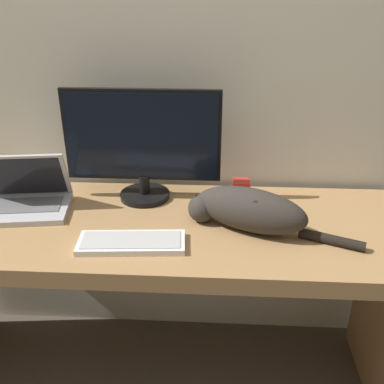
% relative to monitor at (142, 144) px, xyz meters
% --- Properties ---
extents(wall_back, '(6.40, 0.06, 2.60)m').
position_rel_monitor_xyz_m(wall_back, '(0.06, 0.18, 0.34)').
color(wall_back, beige).
rests_on(wall_back, ground_plane).
extents(desk, '(1.76, 0.61, 0.75)m').
position_rel_monitor_xyz_m(desk, '(0.06, -0.19, -0.36)').
color(desk, '#A37A4C').
rests_on(desk, ground_plane).
extents(monitor, '(0.57, 0.19, 0.41)m').
position_rel_monitor_xyz_m(monitor, '(0.00, 0.00, 0.00)').
color(monitor, black).
rests_on(monitor, desk).
extents(laptop, '(0.33, 0.26, 0.21)m').
position_rel_monitor_xyz_m(laptop, '(-0.41, -0.12, -0.17)').
color(laptop, '#B7B7BC').
rests_on(laptop, desk).
extents(external_keyboard, '(0.34, 0.15, 0.02)m').
position_rel_monitor_xyz_m(external_keyboard, '(0.01, -0.34, -0.21)').
color(external_keyboard, white).
rests_on(external_keyboard, desk).
extents(cat, '(0.56, 0.27, 0.15)m').
position_rel_monitor_xyz_m(cat, '(0.38, -0.21, -0.14)').
color(cat, '#332D28').
rests_on(cat, desk).
extents(small_toy, '(0.06, 0.06, 0.06)m').
position_rel_monitor_xyz_m(small_toy, '(0.37, 0.03, -0.18)').
color(small_toy, red).
rests_on(small_toy, desk).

